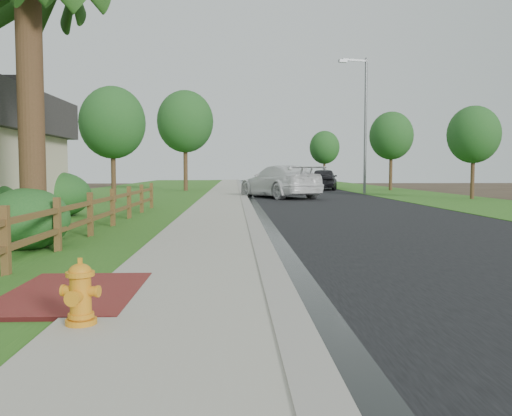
{
  "coord_description": "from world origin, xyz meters",
  "views": [
    {
      "loc": [
        -0.18,
        -7.78,
        1.62
      ],
      "look_at": [
        0.27,
        3.17,
        0.86
      ],
      "focal_mm": 38.0,
      "sensor_mm": 36.0,
      "label": 1
    }
  ],
  "objects_px": {
    "ranch_fence": "(102,209)",
    "streetlight": "(363,117)",
    "dark_car_mid": "(324,179)",
    "white_suv": "(280,182)",
    "fire_hydrant": "(80,294)"
  },
  "relations": [
    {
      "from": "ranch_fence",
      "to": "fire_hydrant",
      "type": "relative_size",
      "value": 25.55
    },
    {
      "from": "ranch_fence",
      "to": "streetlight",
      "type": "xyz_separation_m",
      "value": [
        12.13,
        22.2,
        4.55
      ]
    },
    {
      "from": "ranch_fence",
      "to": "white_suv",
      "type": "bearing_deg",
      "value": 70.63
    },
    {
      "from": "fire_hydrant",
      "to": "streetlight",
      "type": "height_order",
      "value": "streetlight"
    },
    {
      "from": "white_suv",
      "to": "fire_hydrant",
      "type": "bearing_deg",
      "value": 56.45
    },
    {
      "from": "dark_car_mid",
      "to": "streetlight",
      "type": "height_order",
      "value": "streetlight"
    },
    {
      "from": "streetlight",
      "to": "fire_hydrant",
      "type": "bearing_deg",
      "value": -108.24
    },
    {
      "from": "fire_hydrant",
      "to": "dark_car_mid",
      "type": "distance_m",
      "value": 39.82
    },
    {
      "from": "ranch_fence",
      "to": "dark_car_mid",
      "type": "bearing_deg",
      "value": 70.18
    },
    {
      "from": "ranch_fence",
      "to": "white_suv",
      "type": "relative_size",
      "value": 2.61
    },
    {
      "from": "dark_car_mid",
      "to": "streetlight",
      "type": "xyz_separation_m",
      "value": [
        1.33,
        -7.77,
        4.27
      ]
    },
    {
      "from": "white_suv",
      "to": "dark_car_mid",
      "type": "distance_m",
      "value": 13.45
    },
    {
      "from": "white_suv",
      "to": "dark_car_mid",
      "type": "bearing_deg",
      "value": -134.87
    },
    {
      "from": "ranch_fence",
      "to": "white_suv",
      "type": "distance_m",
      "value": 18.41
    },
    {
      "from": "dark_car_mid",
      "to": "streetlight",
      "type": "relative_size",
      "value": 0.57
    }
  ]
}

